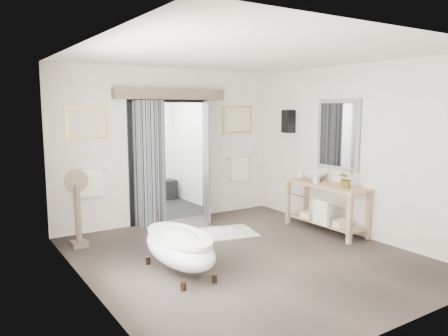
{
  "coord_description": "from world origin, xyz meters",
  "views": [
    {
      "loc": [
        -3.63,
        -5.0,
        2.2
      ],
      "look_at": [
        0.0,
        0.6,
        1.25
      ],
      "focal_mm": 35.0,
      "sensor_mm": 36.0,
      "label": 1
    }
  ],
  "objects_px": {
    "clawfoot_tub": "(179,247)",
    "vanity": "(326,203)",
    "rug": "(220,233)",
    "basin": "(314,176)"
  },
  "relations": [
    {
      "from": "clawfoot_tub",
      "to": "vanity",
      "type": "relative_size",
      "value": 0.94
    },
    {
      "from": "vanity",
      "to": "clawfoot_tub",
      "type": "bearing_deg",
      "value": -173.6
    },
    {
      "from": "rug",
      "to": "vanity",
      "type": "bearing_deg",
      "value": -28.44
    },
    {
      "from": "clawfoot_tub",
      "to": "vanity",
      "type": "bearing_deg",
      "value": 6.4
    },
    {
      "from": "rug",
      "to": "basin",
      "type": "xyz_separation_m",
      "value": [
        1.7,
        -0.52,
        0.92
      ]
    },
    {
      "from": "clawfoot_tub",
      "to": "basin",
      "type": "height_order",
      "value": "basin"
    },
    {
      "from": "vanity",
      "to": "basin",
      "type": "xyz_separation_m",
      "value": [
        0.07,
        0.37,
        0.42
      ]
    },
    {
      "from": "clawfoot_tub",
      "to": "vanity",
      "type": "height_order",
      "value": "vanity"
    },
    {
      "from": "vanity",
      "to": "basin",
      "type": "height_order",
      "value": "basin"
    },
    {
      "from": "rug",
      "to": "basin",
      "type": "bearing_deg",
      "value": -16.91
    }
  ]
}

